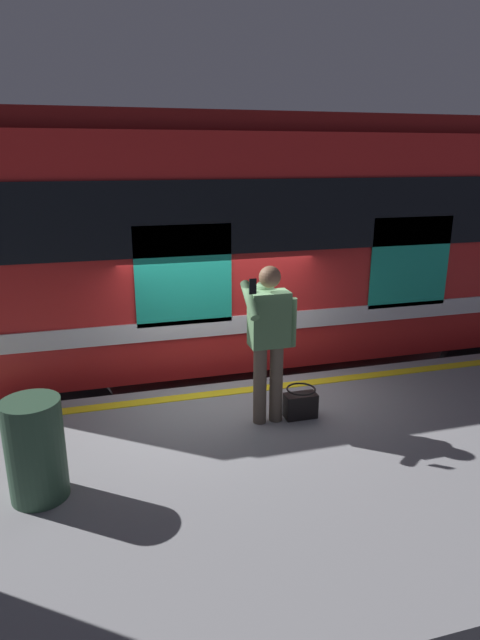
# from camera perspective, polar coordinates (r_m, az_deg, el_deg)

# --- Properties ---
(ground_plane) EXTENTS (23.78, 23.78, 0.00)m
(ground_plane) POSITION_cam_1_polar(r_m,az_deg,el_deg) (7.19, -1.32, -14.12)
(ground_plane) COLOR #3D3D3F
(platform) EXTENTS (13.55, 3.92, 1.02)m
(platform) POSITION_cam_1_polar(r_m,az_deg,el_deg) (5.35, 4.16, -19.97)
(platform) COLOR gray
(platform) RESTS_ON ground
(safety_line) EXTENTS (13.28, 0.16, 0.01)m
(safety_line) POSITION_cam_1_polar(r_m,az_deg,el_deg) (6.45, -0.72, -7.68)
(safety_line) COLOR yellow
(safety_line) RESTS_ON platform
(track_rail_near) EXTENTS (17.62, 0.08, 0.16)m
(track_rail_near) POSITION_cam_1_polar(r_m,az_deg,el_deg) (8.19, -3.44, -9.37)
(track_rail_near) COLOR slate
(track_rail_near) RESTS_ON ground
(track_rail_far) EXTENTS (17.62, 0.08, 0.16)m
(track_rail_far) POSITION_cam_1_polar(r_m,az_deg,el_deg) (9.47, -5.29, -5.60)
(track_rail_far) COLOR slate
(track_rail_far) RESTS_ON ground
(train_carriage) EXTENTS (9.01, 3.11, 4.10)m
(train_carriage) POSITION_cam_1_polar(r_m,az_deg,el_deg) (8.39, 2.87, 9.30)
(train_carriage) COLOR red
(train_carriage) RESTS_ON ground
(passenger) EXTENTS (0.57, 0.55, 1.69)m
(passenger) POSITION_cam_1_polar(r_m,az_deg,el_deg) (5.42, 3.11, -1.32)
(passenger) COLOR brown
(passenger) RESTS_ON platform
(handbag) EXTENTS (0.35, 0.32, 0.34)m
(handbag) POSITION_cam_1_polar(r_m,az_deg,el_deg) (5.84, 6.51, -8.93)
(handbag) COLOR black
(handbag) RESTS_ON platform
(trash_bin) EXTENTS (0.47, 0.47, 0.87)m
(trash_bin) POSITION_cam_1_polar(r_m,az_deg,el_deg) (4.74, -21.11, -12.85)
(trash_bin) COLOR #2D4C38
(trash_bin) RESTS_ON platform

